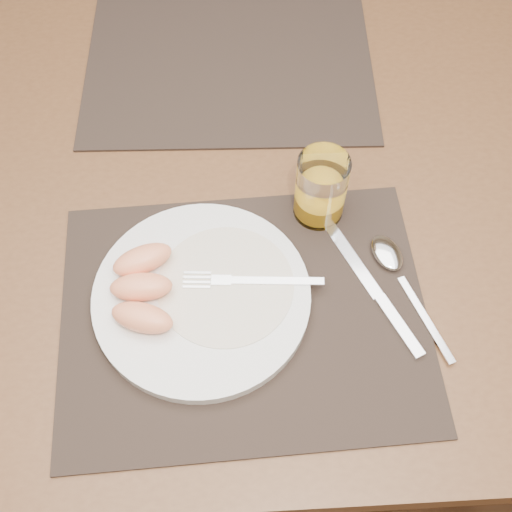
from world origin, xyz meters
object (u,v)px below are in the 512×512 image
object	(u,v)px
placemat_near	(244,315)
placemat_far	(229,63)
fork	(241,281)
plate	(202,296)
spoon	(392,262)
table	(243,208)
knife	(379,297)
juice_glass	(321,190)

from	to	relation	value
placemat_near	placemat_far	size ratio (longest dim) A/B	1.00
placemat_near	fork	world-z (taller)	fork
placemat_near	placemat_far	xyz separation A→B (m)	(-0.00, 0.44, 0.00)
placemat_far	plate	bearing A→B (deg)	-96.43
fork	spoon	distance (m)	0.20
table	spoon	xyz separation A→B (m)	(0.19, -0.16, 0.09)
knife	juice_glass	xyz separation A→B (m)	(-0.06, 0.14, 0.04)
plate	spoon	distance (m)	0.25
knife	plate	bearing A→B (deg)	177.63
placemat_near	juice_glass	bearing A→B (deg)	54.51
placemat_far	plate	distance (m)	0.42
placemat_near	placemat_far	world-z (taller)	same
table	juice_glass	size ratio (longest dim) A/B	13.80
placemat_near	juice_glass	size ratio (longest dim) A/B	4.43
table	fork	bearing A→B (deg)	-92.84
fork	placemat_far	bearing A→B (deg)	90.30
fork	placemat_near	bearing A→B (deg)	-86.58
plate	fork	bearing A→B (deg)	16.20
fork	knife	distance (m)	0.17
placemat_far	spoon	bearing A→B (deg)	-62.51
placemat_near	knife	world-z (taller)	knife
plate	juice_glass	size ratio (longest dim) A/B	2.66
placemat_far	plate	xyz separation A→B (m)	(-0.05, -0.42, 0.01)
placemat_near	spoon	world-z (taller)	spoon
fork	plate	bearing A→B (deg)	-163.80
placemat_near	knife	xyz separation A→B (m)	(0.17, 0.01, 0.00)
knife	fork	bearing A→B (deg)	172.21
plate	juice_glass	distance (m)	0.21
plate	knife	world-z (taller)	plate
placemat_far	knife	distance (m)	0.46
table	knife	xyz separation A→B (m)	(0.16, -0.21, 0.09)
table	placemat_near	bearing A→B (deg)	-91.78
table	placemat_near	size ratio (longest dim) A/B	3.11
knife	juice_glass	bearing A→B (deg)	114.58
knife	juice_glass	distance (m)	0.16
fork	table	bearing A→B (deg)	87.16
table	fork	distance (m)	0.21
plate	juice_glass	bearing A→B (deg)	38.76
fork	spoon	size ratio (longest dim) A/B	0.94
fork	juice_glass	world-z (taller)	juice_glass
placemat_far	juice_glass	world-z (taller)	juice_glass
table	plate	world-z (taller)	plate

